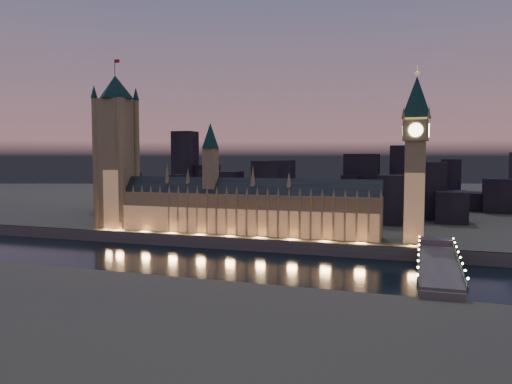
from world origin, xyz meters
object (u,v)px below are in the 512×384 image
(victoria_tower, at_px, (116,144))
(westminster_bridge, at_px, (438,269))
(palace_of_westminster, at_px, (235,207))
(elizabeth_tower, at_px, (416,145))
(river_boat, at_px, (433,308))

(victoria_tower, distance_m, westminster_bridge, 248.79)
(palace_of_westminster, distance_m, elizabeth_tower, 128.12)
(westminster_bridge, relative_size, river_boat, 2.34)
(elizabeth_tower, height_order, westminster_bridge, elizabeth_tower)
(victoria_tower, distance_m, river_boat, 266.63)
(palace_of_westminster, distance_m, victoria_tower, 107.30)
(palace_of_westminster, height_order, westminster_bridge, palace_of_westminster)
(palace_of_westminster, bearing_deg, elizabeth_tower, 0.09)
(elizabeth_tower, distance_m, river_boat, 138.24)
(palace_of_westminster, relative_size, westminster_bridge, 1.79)
(river_boat, bearing_deg, palace_of_westminster, 137.41)
(victoria_tower, xyz_separation_m, westminster_bridge, (230.97, -65.37, -65.38))
(victoria_tower, xyz_separation_m, river_boat, (227.68, -119.93, -69.80))
(palace_of_westminster, relative_size, river_boat, 4.19)
(victoria_tower, bearing_deg, river_boat, -27.78)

